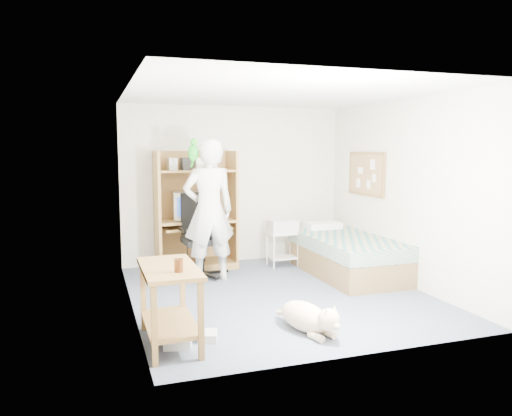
{
  "coord_description": "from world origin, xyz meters",
  "views": [
    {
      "loc": [
        -2.22,
        -5.75,
        1.85
      ],
      "look_at": [
        -0.14,
        0.48,
        1.05
      ],
      "focal_mm": 35.0,
      "sensor_mm": 36.0,
      "label": 1
    }
  ],
  "objects_px": {
    "computer_hutch": "(195,215)",
    "person": "(209,211)",
    "side_desk": "(170,293)",
    "bed": "(346,255)",
    "office_chair": "(201,247)",
    "dog": "(308,317)",
    "printer_cart": "(283,243)"
  },
  "relations": [
    {
      "from": "computer_hutch",
      "to": "person",
      "type": "distance_m",
      "value": 0.84
    },
    {
      "from": "person",
      "to": "printer_cart",
      "type": "bearing_deg",
      "value": -162.6
    },
    {
      "from": "computer_hutch",
      "to": "printer_cart",
      "type": "distance_m",
      "value": 1.43
    },
    {
      "from": "dog",
      "to": "computer_hutch",
      "type": "bearing_deg",
      "value": 83.33
    },
    {
      "from": "dog",
      "to": "printer_cart",
      "type": "height_order",
      "value": "printer_cart"
    },
    {
      "from": "person",
      "to": "printer_cart",
      "type": "distance_m",
      "value": 1.5
    },
    {
      "from": "side_desk",
      "to": "person",
      "type": "relative_size",
      "value": 0.51
    },
    {
      "from": "printer_cart",
      "to": "computer_hutch",
      "type": "bearing_deg",
      "value": 165.4
    },
    {
      "from": "side_desk",
      "to": "person",
      "type": "bearing_deg",
      "value": 67.59
    },
    {
      "from": "bed",
      "to": "printer_cart",
      "type": "xyz_separation_m",
      "value": [
        -0.69,
        0.78,
        0.07
      ]
    },
    {
      "from": "side_desk",
      "to": "computer_hutch",
      "type": "bearing_deg",
      "value": 73.86
    },
    {
      "from": "office_chair",
      "to": "printer_cart",
      "type": "relative_size",
      "value": 2.17
    },
    {
      "from": "office_chair",
      "to": "person",
      "type": "bearing_deg",
      "value": -83.25
    },
    {
      "from": "office_chair",
      "to": "person",
      "type": "relative_size",
      "value": 0.6
    },
    {
      "from": "side_desk",
      "to": "dog",
      "type": "bearing_deg",
      "value": -5.5
    },
    {
      "from": "dog",
      "to": "printer_cart",
      "type": "relative_size",
      "value": 1.71
    },
    {
      "from": "computer_hutch",
      "to": "bed",
      "type": "xyz_separation_m",
      "value": [
        2.0,
        -1.12,
        -0.53
      ]
    },
    {
      "from": "computer_hutch",
      "to": "dog",
      "type": "xyz_separation_m",
      "value": [
        0.51,
        -3.07,
        -0.66
      ]
    },
    {
      "from": "computer_hutch",
      "to": "dog",
      "type": "distance_m",
      "value": 3.18
    },
    {
      "from": "person",
      "to": "printer_cart",
      "type": "height_order",
      "value": "person"
    },
    {
      "from": "side_desk",
      "to": "office_chair",
      "type": "bearing_deg",
      "value": 71.36
    },
    {
      "from": "office_chair",
      "to": "printer_cart",
      "type": "bearing_deg",
      "value": 3.94
    },
    {
      "from": "printer_cart",
      "to": "bed",
      "type": "bearing_deg",
      "value": -48.14
    },
    {
      "from": "bed",
      "to": "printer_cart",
      "type": "distance_m",
      "value": 1.04
    },
    {
      "from": "computer_hutch",
      "to": "side_desk",
      "type": "relative_size",
      "value": 1.8
    },
    {
      "from": "bed",
      "to": "dog",
      "type": "bearing_deg",
      "value": -127.4
    },
    {
      "from": "bed",
      "to": "printer_cart",
      "type": "relative_size",
      "value": 3.7
    },
    {
      "from": "bed",
      "to": "office_chair",
      "type": "height_order",
      "value": "office_chair"
    },
    {
      "from": "side_desk",
      "to": "office_chair",
      "type": "relative_size",
      "value": 0.85
    },
    {
      "from": "office_chair",
      "to": "person",
      "type": "height_order",
      "value": "person"
    },
    {
      "from": "person",
      "to": "office_chair",
      "type": "bearing_deg",
      "value": -83.25
    },
    {
      "from": "bed",
      "to": "side_desk",
      "type": "xyz_separation_m",
      "value": [
        -2.85,
        -1.82,
        0.21
      ]
    }
  ]
}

